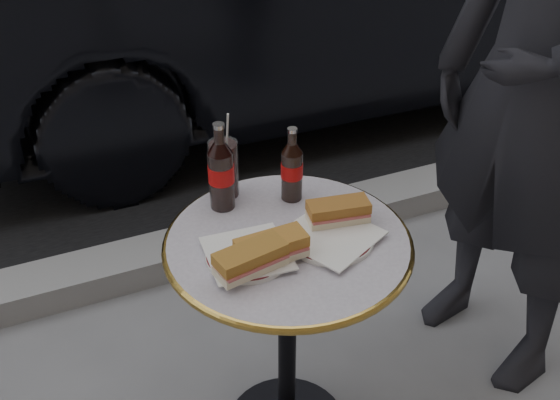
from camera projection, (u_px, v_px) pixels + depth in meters
name	position (u px, v px, depth m)	size (l,w,h in m)	color
curb	(196.00, 249.00, 2.80)	(40.00, 0.20, 0.12)	gray
bistro_table	(287.00, 345.00, 1.94)	(0.62, 0.62, 0.73)	#BAB2C4
plate_left	(247.00, 256.00, 1.67)	(0.20, 0.20, 0.01)	white
plate_right	(330.00, 238.00, 1.73)	(0.22, 0.22, 0.01)	white
sandwich_left_a	(251.00, 260.00, 1.60)	(0.17, 0.08, 0.06)	#A06A28
sandwich_left_b	(271.00, 249.00, 1.64)	(0.17, 0.08, 0.06)	#AC702B
sandwich_right	(338.00, 213.00, 1.76)	(0.15, 0.07, 0.05)	#9A6027
cola_bottle_left	(221.00, 166.00, 1.78)	(0.07, 0.07, 0.25)	black
cola_bottle_right	(292.00, 164.00, 1.83)	(0.06, 0.06, 0.21)	black
cola_glass	(224.00, 169.00, 1.85)	(0.08, 0.08, 0.16)	black
pedestrian	(545.00, 88.00, 1.90)	(0.71, 0.46, 1.94)	black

